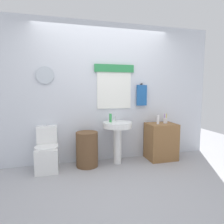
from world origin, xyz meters
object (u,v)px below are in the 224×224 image
Objects in this scene: toothbrush_cup at (165,121)px; wooden_cabinet at (161,141)px; soap_bottle at (110,118)px; lotion_bottle at (158,120)px; laundry_hamper at (87,149)px; pedestal_sink at (118,132)px; toilet at (47,153)px.

wooden_cabinet is at bearing -168.07° from toothbrush_cup.
lotion_bottle is at bearing -5.62° from soap_bottle.
toothbrush_cup is at bearing 17.44° from lotion_bottle.
laundry_hamper is 0.80× the size of pedestal_sink.
laundry_hamper is 0.63m from pedestal_sink.
lotion_bottle reaches higher than wooden_cabinet.
lotion_bottle is 0.20m from toothbrush_cup.
laundry_hamper is 3.61× the size of lotion_bottle.
toothbrush_cup is (2.23, -0.01, 0.47)m from toilet.
wooden_cabinet is (1.45, 0.00, 0.04)m from laundry_hamper.
toilet is 1.25m from soap_bottle.
wooden_cabinet is 0.42m from toothbrush_cup.
laundry_hamper is at bearing 178.31° from lotion_bottle.
pedestal_sink is 1.10× the size of wooden_cabinet.
pedestal_sink is 5.09× the size of soap_bottle.
soap_bottle is at bearing 6.43° from laundry_hamper.
wooden_cabinet is 3.81× the size of toothbrush_cup.
laundry_hamper is 1.61m from toothbrush_cup.
laundry_hamper is 1.44m from lotion_bottle.
toothbrush_cup reaches higher than wooden_cabinet.
toothbrush_cup reaches higher than toilet.
soap_bottle reaches higher than pedestal_sink.
wooden_cabinet is at bearing 0.00° from pedestal_sink.
soap_bottle is 1.11m from toothbrush_cup.
pedestal_sink is at bearing -22.62° from soap_bottle.
lotion_bottle is at bearing -2.88° from pedestal_sink.
soap_bottle is (0.44, 0.05, 0.54)m from laundry_hamper.
toothbrush_cup reaches higher than laundry_hamper.
toothbrush_cup is (0.99, 0.02, 0.17)m from pedestal_sink.
lotion_bottle reaches higher than pedestal_sink.
pedestal_sink reaches higher than toilet.
wooden_cabinet is at bearing -2.83° from soap_bottle.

